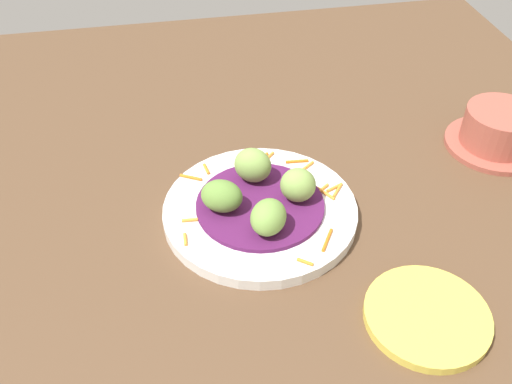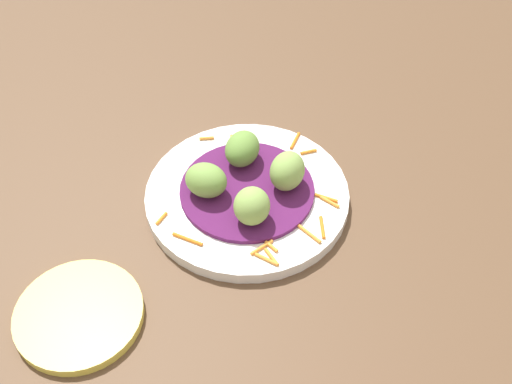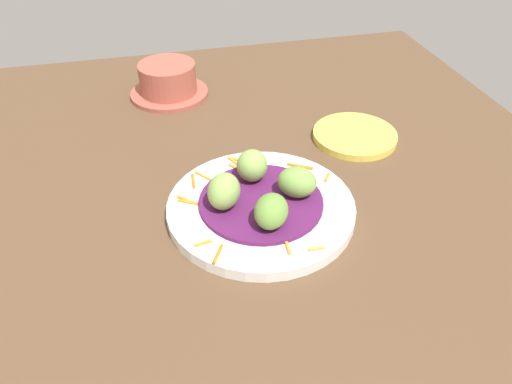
{
  "view_description": "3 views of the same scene",
  "coord_description": "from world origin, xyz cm",
  "px_view_note": "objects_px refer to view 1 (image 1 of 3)",
  "views": [
    {
      "loc": [
        13.07,
        58.54,
        53.22
      ],
      "look_at": [
        2.72,
        4.57,
        5.33
      ],
      "focal_mm": 40.5,
      "sensor_mm": 36.0,
      "label": 1
    },
    {
      "loc": [
        -49.57,
        10.67,
        60.15
      ],
      "look_at": [
        1.11,
        4.52,
        4.72
      ],
      "focal_mm": 44.47,
      "sensor_mm": 36.0,
      "label": 2
    },
    {
      "loc": [
        51.79,
        -7.37,
        45.25
      ],
      "look_at": [
        1.8,
        4.92,
        5.17
      ],
      "focal_mm": 35.2,
      "sensor_mm": 36.0,
      "label": 3
    }
  ],
  "objects_px": {
    "guac_scoop_right": "(298,185)",
    "guac_scoop_back": "(253,165)",
    "main_plate": "(260,211)",
    "side_plate_small": "(427,316)",
    "guac_scoop_left": "(222,196)",
    "terracotta_bowl": "(498,131)",
    "guac_scoop_center": "(268,217)"
  },
  "relations": [
    {
      "from": "terracotta_bowl",
      "to": "guac_scoop_center",
      "type": "bearing_deg",
      "value": 19.42
    },
    {
      "from": "main_plate",
      "to": "terracotta_bowl",
      "type": "bearing_deg",
      "value": -167.52
    },
    {
      "from": "guac_scoop_left",
      "to": "guac_scoop_center",
      "type": "xyz_separation_m",
      "value": [
        -0.05,
        0.05,
        0.0
      ]
    },
    {
      "from": "terracotta_bowl",
      "to": "side_plate_small",
      "type": "bearing_deg",
      "value": 50.69
    },
    {
      "from": "guac_scoop_left",
      "to": "guac_scoop_back",
      "type": "distance_m",
      "value": 0.07
    },
    {
      "from": "guac_scoop_right",
      "to": "side_plate_small",
      "type": "relative_size",
      "value": 0.33
    },
    {
      "from": "guac_scoop_right",
      "to": "side_plate_small",
      "type": "height_order",
      "value": "guac_scoop_right"
    },
    {
      "from": "main_plate",
      "to": "guac_scoop_left",
      "type": "xyz_separation_m",
      "value": [
        0.05,
        0.0,
        0.03
      ]
    },
    {
      "from": "main_plate",
      "to": "guac_scoop_left",
      "type": "height_order",
      "value": "guac_scoop_left"
    },
    {
      "from": "main_plate",
      "to": "terracotta_bowl",
      "type": "distance_m",
      "value": 0.38
    },
    {
      "from": "main_plate",
      "to": "guac_scoop_center",
      "type": "height_order",
      "value": "guac_scoop_center"
    },
    {
      "from": "guac_scoop_back",
      "to": "terracotta_bowl",
      "type": "relative_size",
      "value": 0.35
    },
    {
      "from": "terracotta_bowl",
      "to": "main_plate",
      "type": "bearing_deg",
      "value": 12.48
    },
    {
      "from": "guac_scoop_center",
      "to": "guac_scoop_back",
      "type": "distance_m",
      "value": 0.1
    },
    {
      "from": "main_plate",
      "to": "guac_scoop_right",
      "type": "height_order",
      "value": "guac_scoop_right"
    },
    {
      "from": "main_plate",
      "to": "side_plate_small",
      "type": "distance_m",
      "value": 0.24
    },
    {
      "from": "guac_scoop_center",
      "to": "guac_scoop_right",
      "type": "xyz_separation_m",
      "value": [
        -0.05,
        -0.05,
        0.0
      ]
    },
    {
      "from": "guac_scoop_center",
      "to": "guac_scoop_right",
      "type": "distance_m",
      "value": 0.07
    },
    {
      "from": "main_plate",
      "to": "guac_scoop_center",
      "type": "bearing_deg",
      "value": 90.33
    },
    {
      "from": "guac_scoop_back",
      "to": "terracotta_bowl",
      "type": "xyz_separation_m",
      "value": [
        -0.37,
        -0.03,
        -0.02
      ]
    },
    {
      "from": "main_plate",
      "to": "guac_scoop_center",
      "type": "relative_size",
      "value": 4.87
    },
    {
      "from": "guac_scoop_right",
      "to": "guac_scoop_back",
      "type": "height_order",
      "value": "guac_scoop_back"
    },
    {
      "from": "main_plate",
      "to": "guac_scoop_right",
      "type": "distance_m",
      "value": 0.06
    },
    {
      "from": "guac_scoop_back",
      "to": "side_plate_small",
      "type": "distance_m",
      "value": 0.28
    },
    {
      "from": "guac_scoop_center",
      "to": "terracotta_bowl",
      "type": "relative_size",
      "value": 0.36
    },
    {
      "from": "guac_scoop_right",
      "to": "guac_scoop_left",
      "type": "bearing_deg",
      "value": 0.33
    },
    {
      "from": "guac_scoop_center",
      "to": "guac_scoop_back",
      "type": "relative_size",
      "value": 1.03
    },
    {
      "from": "main_plate",
      "to": "terracotta_bowl",
      "type": "height_order",
      "value": "terracotta_bowl"
    },
    {
      "from": "side_plate_small",
      "to": "guac_scoop_back",
      "type": "bearing_deg",
      "value": -59.18
    },
    {
      "from": "guac_scoop_left",
      "to": "terracotta_bowl",
      "type": "distance_m",
      "value": 0.43
    },
    {
      "from": "main_plate",
      "to": "guac_scoop_back",
      "type": "bearing_deg",
      "value": -89.67
    },
    {
      "from": "guac_scoop_left",
      "to": "guac_scoop_back",
      "type": "height_order",
      "value": "guac_scoop_back"
    }
  ]
}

